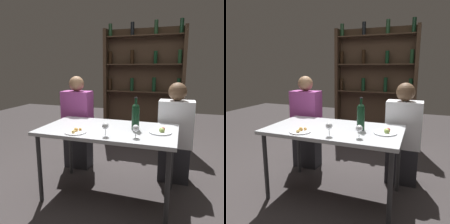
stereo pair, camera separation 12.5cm
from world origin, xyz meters
TOP-DOWN VIEW (x-y plane):
  - ground_plane at (0.00, 0.00)m, footprint 10.00×10.00m
  - dining_table at (0.00, 0.00)m, footprint 1.40×0.78m
  - wine_rack_wall at (0.00, 2.03)m, footprint 1.51×0.21m
  - wine_bottle at (0.28, 0.04)m, footprint 0.08×0.08m
  - wine_glass_0 at (0.06, -0.27)m, footprint 0.06×0.06m
  - wine_glass_1 at (0.34, -0.23)m, footprint 0.06×0.06m
  - food_plate_0 at (-0.25, -0.25)m, footprint 0.21×0.21m
  - food_plate_1 at (0.54, 0.00)m, footprint 0.22×0.22m
  - seated_person_left at (-0.64, 0.56)m, footprint 0.39×0.22m
  - seated_person_right at (0.66, 0.56)m, footprint 0.41×0.22m

SIDE VIEW (x-z plane):
  - ground_plane at x=0.00m, z-range 0.00..0.00m
  - seated_person_right at x=0.66m, z-range -0.03..1.19m
  - seated_person_left at x=-0.64m, z-range -0.03..1.24m
  - dining_table at x=0.00m, z-range 0.32..1.08m
  - food_plate_0 at x=-0.25m, z-range 0.75..0.80m
  - food_plate_1 at x=0.54m, z-range 0.75..0.80m
  - wine_glass_1 at x=0.34m, z-range 0.79..0.91m
  - wine_glass_0 at x=0.06m, z-range 0.79..0.92m
  - wine_bottle at x=0.28m, z-range 0.75..1.08m
  - wine_rack_wall at x=0.00m, z-range 0.04..2.24m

